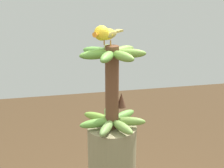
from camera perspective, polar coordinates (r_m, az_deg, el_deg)
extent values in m
cylinder|color=brown|center=(1.23, 0.00, -0.74)|extent=(0.05, 0.05, 0.33)
ellipsoid|color=olive|center=(1.22, -1.00, -7.92)|extent=(0.09, 0.13, 0.04)
ellipsoid|color=olive|center=(1.23, 1.83, -7.75)|extent=(0.08, 0.13, 0.04)
ellipsoid|color=olive|center=(1.28, 3.15, -6.71)|extent=(0.13, 0.07, 0.04)
ellipsoid|color=#61963D|center=(1.33, 2.08, -5.69)|extent=(0.13, 0.10, 0.04)
ellipsoid|color=olive|center=(1.35, -0.42, -5.38)|extent=(0.04, 0.13, 0.04)
ellipsoid|color=olive|center=(1.32, -2.64, -5.96)|extent=(0.12, 0.11, 0.04)
ellipsoid|color=#5F963A|center=(1.26, -2.99, -7.08)|extent=(0.13, 0.05, 0.04)
ellipsoid|color=olive|center=(1.19, 3.07, 5.54)|extent=(0.13, 0.07, 0.04)
ellipsoid|color=olive|center=(1.24, 1.96, 6.06)|extent=(0.13, 0.11, 0.04)
ellipsoid|color=olive|center=(1.26, -0.51, 6.21)|extent=(0.04, 0.13, 0.04)
ellipsoid|color=#5E9B40|center=(1.22, -2.63, 5.89)|extent=(0.12, 0.11, 0.04)
ellipsoid|color=#5C8D35|center=(1.17, -2.88, 5.32)|extent=(0.13, 0.06, 0.04)
ellipsoid|color=#61953E|center=(1.13, -0.87, 4.91)|extent=(0.09, 0.13, 0.04)
ellipsoid|color=olive|center=(1.14, 1.87, 5.02)|extent=(0.08, 0.13, 0.04)
cone|color=#4C2D1E|center=(1.28, 0.50, -1.78)|extent=(0.04, 0.04, 0.06)
cone|color=#4C2D1E|center=(1.25, 1.73, -2.94)|extent=(0.04, 0.04, 0.06)
cylinder|color=#C68933|center=(1.20, -1.42, 7.51)|extent=(0.00, 0.00, 0.02)
cylinder|color=#C68933|center=(1.19, -0.28, 7.38)|extent=(0.01, 0.01, 0.02)
ellipsoid|color=yellow|center=(1.19, -0.86, 8.92)|extent=(0.09, 0.10, 0.04)
ellipsoid|color=olive|center=(1.20, -1.70, 9.04)|extent=(0.05, 0.06, 0.02)
ellipsoid|color=olive|center=(1.18, 0.22, 8.86)|extent=(0.05, 0.06, 0.02)
cube|color=olive|center=(1.25, 0.87, 9.47)|extent=(0.06, 0.06, 0.01)
sphere|color=yellow|center=(1.15, -1.91, 9.15)|extent=(0.05, 0.05, 0.05)
sphere|color=black|center=(1.14, -1.21, 9.23)|extent=(0.01, 0.01, 0.01)
cone|color=orange|center=(1.13, -2.81, 8.92)|extent=(0.03, 0.03, 0.02)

